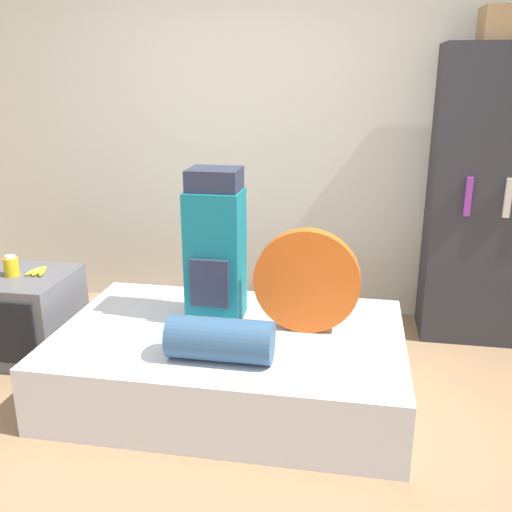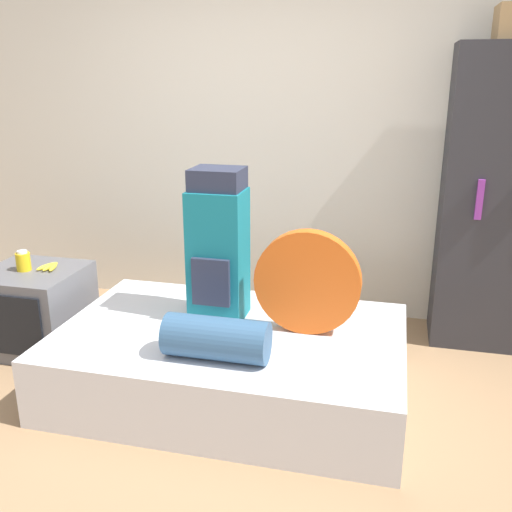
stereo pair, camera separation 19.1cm
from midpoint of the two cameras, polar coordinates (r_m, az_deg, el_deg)
name	(u,v)px [view 1 (the left image)]	position (r m, az deg, el deg)	size (l,w,h in m)	color
ground_plane	(201,444)	(3.01, -7.46, -18.15)	(16.00, 16.00, 0.00)	#997551
wall_back	(263,140)	(4.27, -0.63, 11.56)	(8.00, 0.05, 2.60)	silver
bed	(231,361)	(3.32, -4.24, -10.49)	(1.93, 1.25, 0.38)	silver
backpack	(215,248)	(3.27, -5.76, 0.80)	(0.31, 0.30, 0.88)	#14707F
tent_bag	(307,281)	(3.13, 3.36, -2.54)	(0.59, 0.08, 0.59)	#E05B19
sleeping_roll	(220,339)	(2.89, -5.51, -8.34)	(0.53, 0.22, 0.22)	#33567A
television	(24,315)	(4.04, -23.44, -5.45)	(0.61, 0.60, 0.54)	#5B5B60
canister	(11,266)	(3.95, -24.57, -0.94)	(0.09, 0.09, 0.13)	gold
banana_bunch	(39,271)	(3.93, -22.17, -1.42)	(0.13, 0.17, 0.03)	yellow
bookshelf	(499,199)	(4.06, 21.88, 5.31)	(0.88, 0.45, 1.95)	#2D2D33
cardboard_box	(511,24)	(3.99, 22.86, 20.63)	(0.35, 0.29, 0.20)	#A88456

